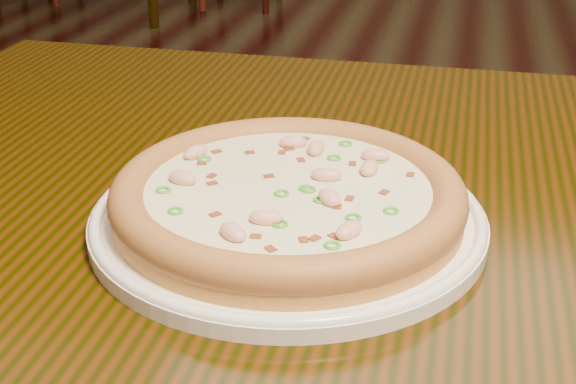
# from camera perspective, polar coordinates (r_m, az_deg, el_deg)

# --- Properties ---
(hero_table) EXTENTS (1.20, 0.80, 0.75)m
(hero_table) POSITION_cam_1_polar(r_m,az_deg,el_deg) (0.71, 10.55, -8.62)
(hero_table) COLOR black
(hero_table) RESTS_ON ground
(plate) EXTENTS (0.31, 0.31, 0.02)m
(plate) POSITION_cam_1_polar(r_m,az_deg,el_deg) (0.62, 0.00, -1.76)
(plate) COLOR white
(plate) RESTS_ON hero_table
(pizza) EXTENTS (0.27, 0.27, 0.03)m
(pizza) POSITION_cam_1_polar(r_m,az_deg,el_deg) (0.61, 0.01, -0.24)
(pizza) COLOR #BB873B
(pizza) RESTS_ON plate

